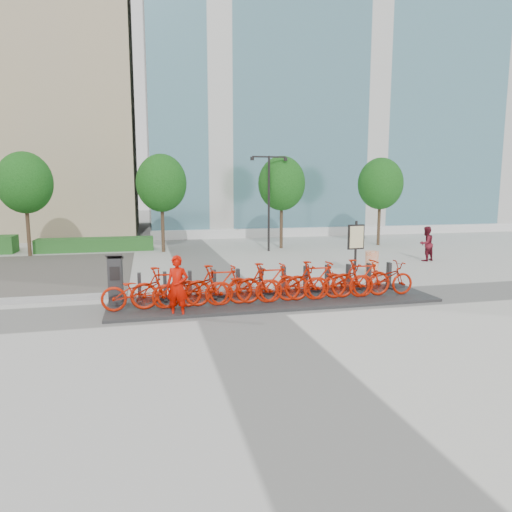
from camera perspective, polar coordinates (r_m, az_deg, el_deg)
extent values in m
plane|color=beige|center=(13.03, -2.74, -6.32)|extent=(120.00, 120.00, 0.00)
cube|color=#436976|center=(42.62, 9.87, 20.07)|extent=(32.00, 16.00, 24.00)
cube|color=#236627|center=(25.89, -19.38, 1.37)|extent=(6.00, 1.20, 0.70)
cylinder|color=brown|center=(25.09, -26.61, 3.39)|extent=(0.18, 0.18, 3.00)
ellipsoid|color=#0D350C|center=(25.03, -26.93, 8.18)|extent=(2.60, 2.60, 2.99)
cylinder|color=brown|center=(24.46, -11.59, 4.00)|extent=(0.18, 0.18, 3.00)
ellipsoid|color=#0D350C|center=(24.40, -11.74, 8.92)|extent=(2.60, 2.60, 2.99)
cylinder|color=brown|center=(25.53, 3.19, 4.34)|extent=(0.18, 0.18, 3.00)
ellipsoid|color=#0D350C|center=(25.47, 3.22, 9.05)|extent=(2.60, 2.60, 2.99)
cylinder|color=brown|center=(27.86, 15.12, 4.40)|extent=(0.18, 0.18, 3.00)
ellipsoid|color=#0D350C|center=(27.80, 15.29, 8.72)|extent=(2.60, 2.60, 2.99)
cylinder|color=black|center=(24.25, 1.61, 6.50)|extent=(0.12, 0.12, 5.00)
cube|color=black|center=(24.17, 0.59, 12.30)|extent=(0.90, 0.08, 0.08)
cube|color=black|center=(24.41, 2.68, 12.26)|extent=(0.90, 0.08, 0.08)
cylinder|color=black|center=(24.06, -0.48, 12.08)|extent=(0.20, 0.20, 0.18)
cylinder|color=black|center=(24.53, 3.71, 12.00)|extent=(0.20, 0.20, 0.18)
cube|color=#2B2B2C|center=(13.60, 2.43, -5.52)|extent=(9.60, 2.40, 0.08)
imported|color=#AB1502|center=(12.63, -14.41, -4.26)|extent=(1.98, 0.69, 1.04)
imported|color=#AB1502|center=(12.62, -11.14, -3.89)|extent=(1.92, 0.54, 1.16)
imported|color=#AB1502|center=(12.68, -7.88, -4.02)|extent=(1.98, 0.69, 1.04)
imported|color=#AB1502|center=(12.76, -4.66, -3.63)|extent=(1.92, 0.54, 1.16)
imported|color=#AB1502|center=(12.90, -1.49, -3.73)|extent=(1.98, 0.69, 1.04)
imported|color=#AB1502|center=(13.05, 1.60, -3.33)|extent=(1.92, 0.54, 1.16)
imported|color=#AB1502|center=(13.27, 4.61, -3.41)|extent=(1.98, 0.69, 1.04)
imported|color=#AB1502|center=(13.50, 7.52, -3.01)|extent=(1.92, 0.54, 1.16)
imported|color=#AB1502|center=(13.78, 10.32, -3.08)|extent=(1.98, 0.69, 1.04)
imported|color=#AB1502|center=(14.07, 13.01, -2.68)|extent=(1.92, 0.54, 1.16)
imported|color=#AB1502|center=(14.42, 15.56, -2.74)|extent=(1.98, 0.69, 1.04)
cube|color=#2B2B2D|center=(13.30, -17.14, -3.09)|extent=(0.40, 0.36, 1.34)
cube|color=black|center=(13.18, -17.28, -0.07)|extent=(0.48, 0.42, 0.17)
cube|color=black|center=(13.08, -17.24, -2.11)|extent=(0.27, 0.05, 0.37)
imported|color=#BE0B00|center=(11.96, -9.80, -3.79)|extent=(0.70, 0.59, 1.62)
imported|color=maroon|center=(22.42, 20.49, 1.45)|extent=(0.93, 0.82, 1.60)
cylinder|color=#E85505|center=(17.92, 14.27, -0.94)|extent=(0.66, 0.66, 0.96)
cylinder|color=black|center=(17.96, 12.35, 0.98)|extent=(0.10, 0.10, 2.10)
cube|color=black|center=(17.91, 12.39, 2.34)|extent=(0.69, 0.18, 0.95)
cube|color=beige|center=(17.86, 12.47, 2.32)|extent=(0.59, 0.09, 0.84)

